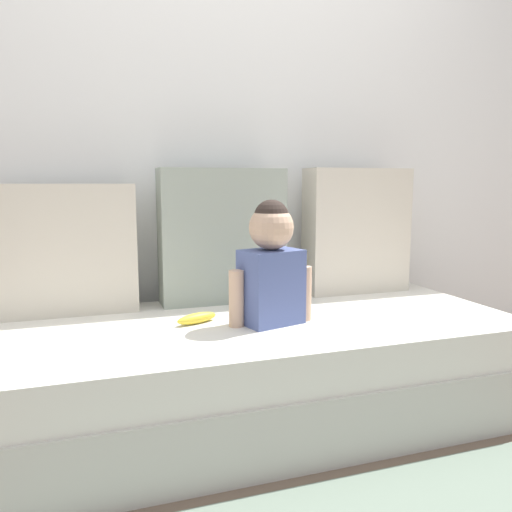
{
  "coord_description": "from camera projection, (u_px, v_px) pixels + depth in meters",
  "views": [
    {
      "loc": [
        -0.57,
        -1.8,
        0.92
      ],
      "look_at": [
        0.04,
        0.0,
        0.64
      ],
      "focal_mm": 35.46,
      "sensor_mm": 36.0,
      "label": 1
    }
  ],
  "objects": [
    {
      "name": "throw_pillow_center",
      "position": [
        222.0,
        236.0,
        2.23
      ],
      "size": [
        0.55,
        0.16,
        0.59
      ],
      "primitive_type": "cube",
      "color": "#99A393",
      "rests_on": "couch"
    },
    {
      "name": "back_wall",
      "position": [
        209.0,
        108.0,
        2.36
      ],
      "size": [
        5.36,
        0.1,
        2.53
      ],
      "primitive_type": "cube",
      "color": "white",
      "rests_on": "ground"
    },
    {
      "name": "couch",
      "position": [
        246.0,
        370.0,
        1.97
      ],
      "size": [
        2.16,
        0.89,
        0.39
      ],
      "color": "beige",
      "rests_on": "ground"
    },
    {
      "name": "toddler",
      "position": [
        271.0,
        263.0,
        1.88
      ],
      "size": [
        0.33,
        0.2,
        0.47
      ],
      "color": "#4C5B93",
      "rests_on": "couch"
    },
    {
      "name": "throw_pillow_right",
      "position": [
        356.0,
        231.0,
        2.44
      ],
      "size": [
        0.51,
        0.16,
        0.59
      ],
      "primitive_type": "cube",
      "color": "beige",
      "rests_on": "couch"
    },
    {
      "name": "throw_pillow_left",
      "position": [
        61.0,
        250.0,
        2.02
      ],
      "size": [
        0.59,
        0.16,
        0.52
      ],
      "primitive_type": "cube",
      "color": "beige",
      "rests_on": "couch"
    },
    {
      "name": "ground_plane",
      "position": [
        247.0,
        417.0,
        2.0
      ],
      "size": [
        12.0,
        12.0,
        0.0
      ],
      "primitive_type": "plane",
      "color": "brown"
    },
    {
      "name": "banana",
      "position": [
        197.0,
        318.0,
        1.9
      ],
      "size": [
        0.17,
        0.1,
        0.04
      ],
      "primitive_type": "ellipsoid",
      "rotation": [
        0.0,
        0.0,
        0.36
      ],
      "color": "yellow",
      "rests_on": "couch"
    }
  ]
}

